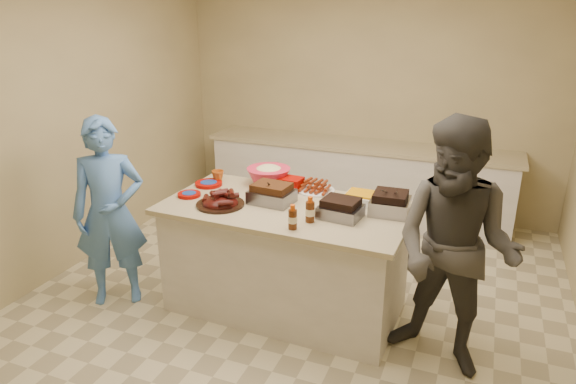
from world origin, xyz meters
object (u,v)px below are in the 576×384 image
at_px(coleslaw_bowl, 269,185).
at_px(plastic_cup, 218,182).
at_px(bbq_bottle_a, 293,229).
at_px(rib_platter, 220,205).
at_px(guest_gray, 441,362).
at_px(guest_blue, 121,298).
at_px(mustard_bottle, 265,193).
at_px(bbq_bottle_b, 310,222).
at_px(island, 286,306).
at_px(roasting_pan, 389,213).

height_order(coleslaw_bowl, plastic_cup, coleslaw_bowl).
bearing_deg(bbq_bottle_a, rib_platter, 163.04).
bearing_deg(rib_platter, guest_gray, -2.61).
bearing_deg(rib_platter, bbq_bottle_a, -16.96).
xyz_separation_m(guest_blue, guest_gray, (2.71, 0.15, 0.00)).
distance_m(mustard_bottle, guest_gray, 1.89).
bearing_deg(mustard_bottle, coleslaw_bowl, 105.09).
bearing_deg(mustard_bottle, bbq_bottle_b, -38.77).
bearing_deg(guest_blue, guest_gray, -29.64).
xyz_separation_m(coleslaw_bowl, bbq_bottle_a, (0.54, -0.81, 0.00)).
relative_size(island, rib_platter, 5.06).
relative_size(rib_platter, roasting_pan, 1.33).
xyz_separation_m(bbq_bottle_a, mustard_bottle, (-0.48, 0.61, 0.00)).
height_order(rib_platter, coleslaw_bowl, coleslaw_bowl).
xyz_separation_m(bbq_bottle_a, guest_gray, (1.10, 0.13, -0.92)).
xyz_separation_m(plastic_cup, guest_blue, (-0.61, -0.74, -0.92)).
relative_size(coleslaw_bowl, guest_gray, 0.22).
distance_m(coleslaw_bowl, guest_blue, 1.63).
bearing_deg(bbq_bottle_b, roasting_pan, 36.83).
xyz_separation_m(coleslaw_bowl, bbq_bottle_b, (0.61, -0.65, 0.00)).
xyz_separation_m(coleslaw_bowl, guest_gray, (1.64, -0.68, -0.92)).
distance_m(rib_platter, plastic_cup, 0.59).
bearing_deg(guest_gray, bbq_bottle_a, -156.38).
bearing_deg(mustard_bottle, bbq_bottle_a, -51.57).
xyz_separation_m(plastic_cup, guest_gray, (2.09, -0.59, -0.92)).
relative_size(rib_platter, guest_blue, 0.24).
height_order(rib_platter, bbq_bottle_b, bbq_bottle_b).
bearing_deg(island, coleslaw_bowl, 129.92).
height_order(bbq_bottle_b, guest_blue, bbq_bottle_b).
bearing_deg(bbq_bottle_b, coleslaw_bowl, 133.40).
distance_m(island, coleslaw_bowl, 1.06).
relative_size(rib_platter, bbq_bottle_b, 1.95).
distance_m(bbq_bottle_b, guest_blue, 1.92).
relative_size(coleslaw_bowl, bbq_bottle_a, 2.10).
bearing_deg(roasting_pan, plastic_cup, 171.31).
height_order(bbq_bottle_a, mustard_bottle, bbq_bottle_a).
bearing_deg(guest_gray, plastic_cup, -178.91).
bearing_deg(island, bbq_bottle_a, -60.07).
relative_size(rib_platter, guest_gray, 0.22).
bearing_deg(guest_gray, roasting_pan, 158.14).
height_order(rib_platter, roasting_pan, rib_platter).
relative_size(island, coleslaw_bowl, 5.06).
height_order(mustard_bottle, guest_blue, mustard_bottle).
bearing_deg(plastic_cup, rib_platter, -59.40).
bearing_deg(coleslaw_bowl, roasting_pan, -13.27).
bearing_deg(coleslaw_bowl, bbq_bottle_a, -56.37).
distance_m(rib_platter, bbq_bottle_b, 0.77).
bearing_deg(island, guest_gray, -9.58).
relative_size(rib_platter, plastic_cup, 3.48).
xyz_separation_m(roasting_pan, bbq_bottle_b, (-0.51, -0.38, 0.00)).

